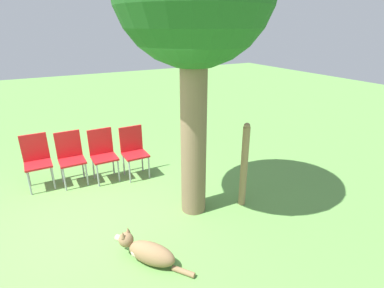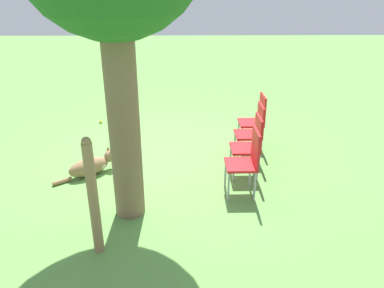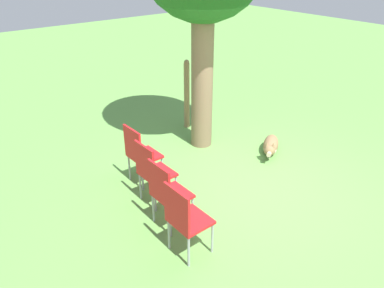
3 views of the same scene
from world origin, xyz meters
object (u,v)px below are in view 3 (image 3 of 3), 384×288
(fence_post, at_px, (187,94))
(red_chair_1, at_px, (167,191))
(red_chair_2, at_px, (152,170))
(dog, at_px, (271,146))
(red_chair_0, at_px, (184,217))
(red_chair_3, at_px, (139,152))

(fence_post, bearing_deg, red_chair_1, -132.45)
(fence_post, height_order, red_chair_2, fence_post)
(dog, bearing_deg, red_chair_0, -15.88)
(fence_post, xyz_separation_m, red_chair_1, (-2.10, -2.30, -0.15))
(red_chair_0, height_order, red_chair_2, same)
(red_chair_1, xyz_separation_m, red_chair_2, (0.13, 0.55, 0.00))
(dog, distance_m, red_chair_1, 2.66)
(red_chair_0, distance_m, red_chair_2, 1.13)
(red_chair_1, height_order, red_chair_3, same)
(fence_post, height_order, red_chair_0, fence_post)
(dog, relative_size, red_chair_2, 0.96)
(dog, bearing_deg, red_chair_1, -26.07)
(fence_post, relative_size, red_chair_0, 1.44)
(fence_post, xyz_separation_m, red_chair_0, (-2.24, -2.84, -0.15))
(red_chair_3, bearing_deg, red_chair_2, -104.67)
(red_chair_1, relative_size, red_chair_3, 1.00)
(red_chair_1, distance_m, red_chair_3, 1.13)
(dog, xyz_separation_m, red_chair_1, (-2.58, -0.48, 0.41))
(red_chair_2, bearing_deg, fence_post, 40.79)
(red_chair_0, bearing_deg, red_chair_2, 75.33)
(red_chair_0, relative_size, red_chair_2, 1.00)
(red_chair_2, relative_size, red_chair_3, 1.00)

